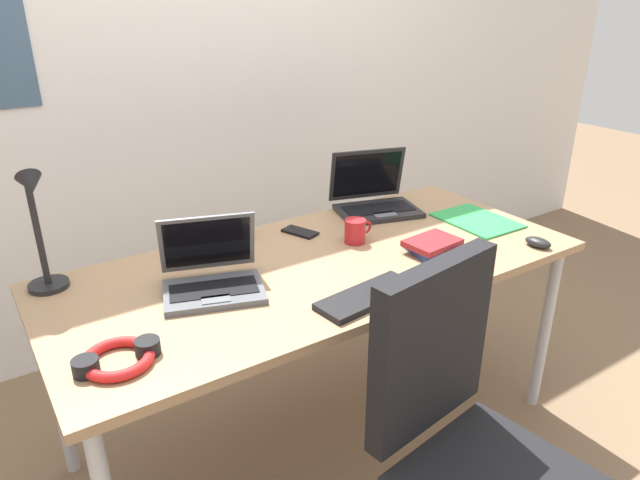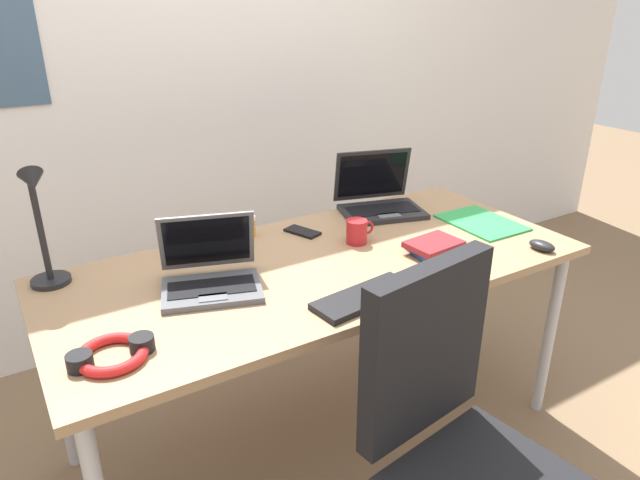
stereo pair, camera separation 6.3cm
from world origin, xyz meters
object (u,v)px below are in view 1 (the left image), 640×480
object	(u,v)px
laptop_back_right	(375,199)
computer_mouse	(538,242)
book_stack	(432,246)
coffee_mug	(355,231)
office_chair	(473,479)
pill_bottle	(248,227)
headphones	(118,358)
desk_lamp	(39,232)
cell_phone	(300,232)
external_keyboard	(367,296)
paper_folder_near_lamp	(477,220)
laptop_near_lamp	(212,276)

from	to	relation	value
laptop_back_right	computer_mouse	bearing A→B (deg)	-67.75
book_stack	coffee_mug	xyz separation A→B (m)	(-0.17, 0.22, 0.02)
office_chair	pill_bottle	bearing A→B (deg)	95.37
headphones	pill_bottle	bearing A→B (deg)	40.21
pill_bottle	book_stack	size ratio (longest dim) A/B	0.41
book_stack	office_chair	world-z (taller)	office_chair
desk_lamp	book_stack	distance (m)	1.26
computer_mouse	cell_phone	size ratio (longest dim) A/B	0.71
headphones	pill_bottle	distance (m)	0.82
external_keyboard	paper_folder_near_lamp	xyz separation A→B (m)	(0.75, 0.26, -0.01)
desk_lamp	computer_mouse	distance (m)	1.64
paper_folder_near_lamp	desk_lamp	bearing A→B (deg)	168.47
laptop_near_lamp	external_keyboard	bearing A→B (deg)	-41.27
laptop_back_right	external_keyboard	distance (m)	0.76
desk_lamp	paper_folder_near_lamp	world-z (taller)	desk_lamp
desk_lamp	external_keyboard	world-z (taller)	desk_lamp
laptop_near_lamp	computer_mouse	world-z (taller)	laptop_near_lamp
laptop_back_right	computer_mouse	xyz separation A→B (m)	(0.25, -0.62, -0.03)
desk_lamp	external_keyboard	xyz separation A→B (m)	(0.77, -0.57, -0.19)
laptop_near_lamp	book_stack	distance (m)	0.77
headphones	computer_mouse	bearing A→B (deg)	-4.72
laptop_back_right	cell_phone	distance (m)	0.40
laptop_near_lamp	laptop_back_right	xyz separation A→B (m)	(0.85, 0.27, 0.00)
computer_mouse	coffee_mug	world-z (taller)	coffee_mug
laptop_back_right	computer_mouse	world-z (taller)	laptop_back_right
external_keyboard	coffee_mug	size ratio (longest dim) A/B	2.92
desk_lamp	office_chair	size ratio (longest dim) A/B	0.41
book_stack	coffee_mug	distance (m)	0.28
office_chair	book_stack	bearing A→B (deg)	57.33
office_chair	coffee_mug	bearing A→B (deg)	75.84
laptop_near_lamp	pill_bottle	distance (m)	0.41
laptop_near_lamp	office_chair	size ratio (longest dim) A/B	0.38
cell_phone	paper_folder_near_lamp	bearing A→B (deg)	-44.75
pill_bottle	book_stack	xyz separation A→B (m)	(0.48, -0.48, -0.02)
cell_phone	book_stack	world-z (taller)	book_stack
headphones	external_keyboard	bearing A→B (deg)	-6.84
paper_folder_near_lamp	office_chair	xyz separation A→B (m)	(-0.73, -0.70, -0.35)
book_stack	office_chair	bearing A→B (deg)	-122.67
pill_bottle	office_chair	xyz separation A→B (m)	(0.10, -1.06, -0.38)
external_keyboard	office_chair	xyz separation A→B (m)	(0.02, -0.44, -0.35)
laptop_near_lamp	headphones	xyz separation A→B (m)	(-0.35, -0.23, -0.03)
laptop_near_lamp	headphones	size ratio (longest dim) A/B	1.70
computer_mouse	desk_lamp	bearing A→B (deg)	150.23
coffee_mug	laptop_near_lamp	bearing A→B (deg)	-175.44
desk_lamp	computer_mouse	world-z (taller)	desk_lamp
book_stack	laptop_near_lamp	bearing A→B (deg)	167.19
laptop_back_right	coffee_mug	bearing A→B (deg)	-139.96
paper_folder_near_lamp	coffee_mug	bearing A→B (deg)	169.10
paper_folder_near_lamp	office_chair	bearing A→B (deg)	-136.13
laptop_near_lamp	external_keyboard	xyz separation A→B (m)	(0.36, -0.31, -0.03)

